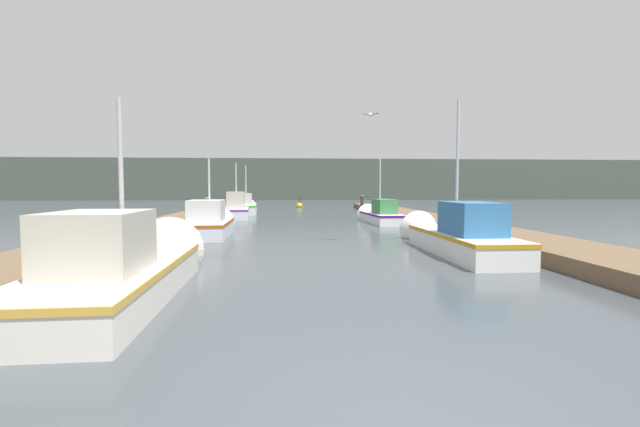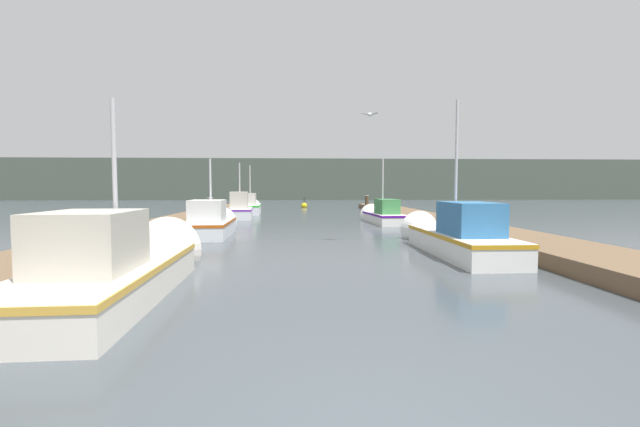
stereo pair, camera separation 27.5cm
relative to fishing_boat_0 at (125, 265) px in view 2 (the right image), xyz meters
name	(u,v)px [view 2 (the right image)]	position (x,y,z in m)	size (l,w,h in m)	color
dock_left	(168,225)	(-2.52, 11.17, -0.26)	(2.50, 40.00, 0.38)	brown
dock_right	(448,224)	(10.06, 11.17, -0.26)	(2.50, 40.00, 0.38)	brown
distant_shore_ridge	(301,180)	(3.77, 62.87, 2.60)	(120.00, 16.00, 6.10)	#424C42
fishing_boat_0	(125,265)	(0.00, 0.00, 0.00)	(1.95, 6.32, 3.92)	silver
fishing_boat_1	(451,235)	(7.64, 4.26, 0.03)	(1.54, 6.40, 4.70)	silver
fishing_boat_2	(211,223)	(-0.22, 9.05, 0.01)	(1.70, 4.67, 3.43)	silver
fishing_boat_3	(382,215)	(7.64, 14.43, -0.04)	(1.63, 5.07, 3.73)	silver
fishing_boat_4	(240,210)	(-0.33, 18.31, 0.06)	(1.79, 4.59, 3.73)	silver
fishing_boat_5	(250,207)	(-0.19, 22.74, 0.02)	(1.66, 4.96, 3.76)	silver
mooring_piling_0	(210,211)	(-1.17, 13.59, 0.24)	(0.28, 0.28, 1.36)	#473523
mooring_piling_1	(367,203)	(8.84, 26.71, 0.16)	(0.33, 0.33, 1.21)	#473523
channel_buoy	(304,206)	(3.80, 31.54, -0.29)	(0.58, 0.58, 1.08)	gold
seagull_lead	(370,115)	(5.51, 5.86, 3.76)	(0.55, 0.34, 0.12)	white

